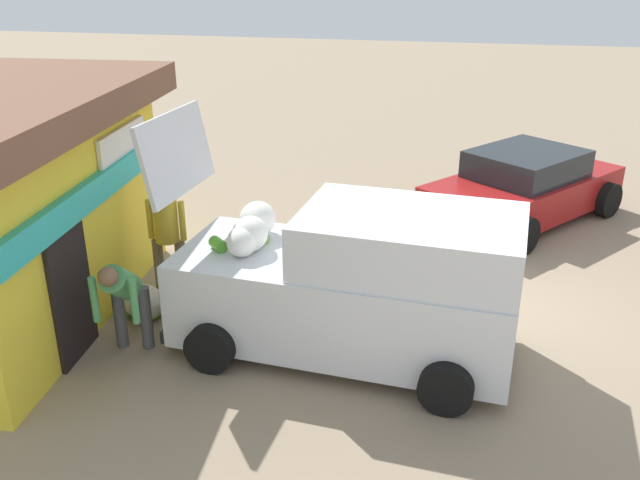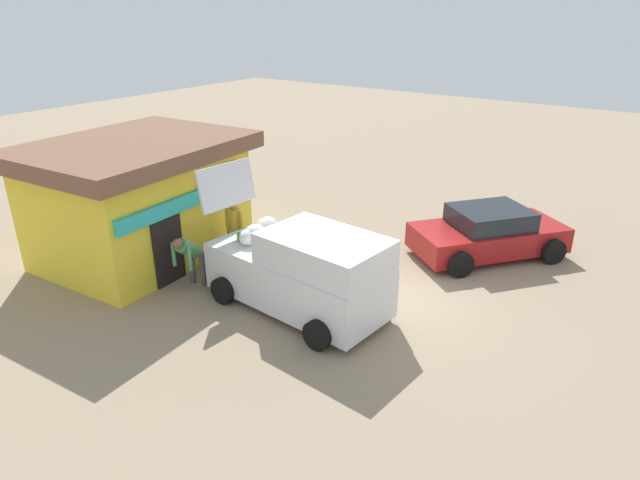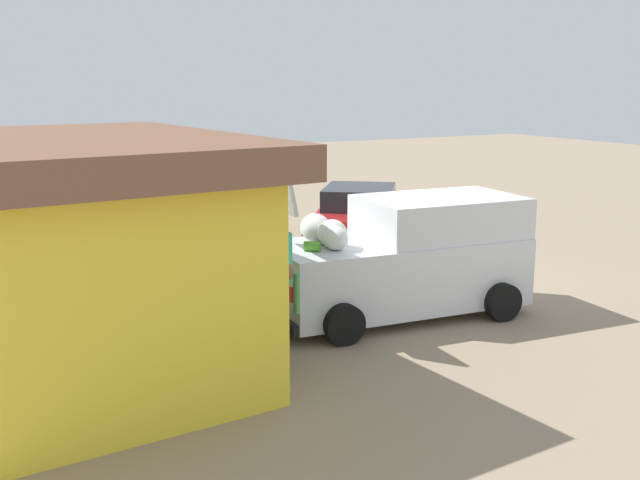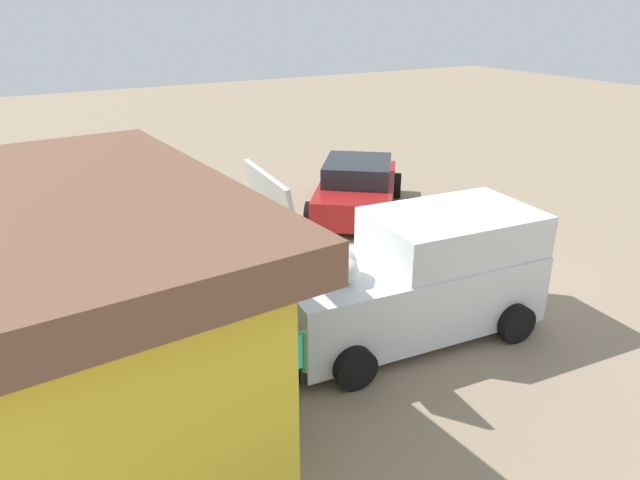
{
  "view_description": "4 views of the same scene",
  "coord_description": "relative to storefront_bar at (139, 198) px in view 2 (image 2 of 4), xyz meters",
  "views": [
    {
      "loc": [
        -8.66,
        0.1,
        4.73
      ],
      "look_at": [
        0.4,
        2.0,
        0.79
      ],
      "focal_mm": 38.79,
      "sensor_mm": 36.0,
      "label": 1
    },
    {
      "loc": [
        -9.66,
        -5.26,
        6.22
      ],
      "look_at": [
        0.82,
        2.16,
        0.72
      ],
      "focal_mm": 30.94,
      "sensor_mm": 36.0,
      "label": 2
    },
    {
      "loc": [
        -11.03,
        8.22,
        3.78
      ],
      "look_at": [
        1.34,
        1.41,
        0.79
      ],
      "focal_mm": 42.63,
      "sensor_mm": 36.0,
      "label": 3
    },
    {
      "loc": [
        -7.42,
        6.49,
        4.86
      ],
      "look_at": [
        0.13,
        2.17,
        1.28
      ],
      "focal_mm": 32.27,
      "sensor_mm": 36.0,
      "label": 4
    }
  ],
  "objects": [
    {
      "name": "parked_sedan",
      "position": [
        5.26,
        -7.52,
        -0.98
      ],
      "size": [
        4.23,
        3.86,
        1.32
      ],
      "color": "maroon",
      "rests_on": "ground_plane"
    },
    {
      "name": "ground_plane",
      "position": [
        1.28,
        -6.43,
        -1.6
      ],
      "size": [
        60.0,
        60.0,
        0.0
      ],
      "primitive_type": "plane",
      "color": "gray"
    },
    {
      "name": "customer_bending",
      "position": [
        -0.62,
        -2.47,
        -0.73
      ],
      "size": [
        0.81,
        0.58,
        1.39
      ],
      "color": "#4C4C51",
      "rests_on": "ground_plane"
    },
    {
      "name": "vendor_standing",
      "position": [
        1.04,
        -2.34,
        -0.59
      ],
      "size": [
        0.35,
        0.57,
        1.75
      ],
      "color": "#726047",
      "rests_on": "ground_plane"
    },
    {
      "name": "storefront_bar",
      "position": [
        0.0,
        0.0,
        0.0
      ],
      "size": [
        5.68,
        4.56,
        3.09
      ],
      "color": "yellow",
      "rests_on": "ground_plane"
    },
    {
      "name": "delivery_van",
      "position": [
        0.09,
        -5.21,
        -0.65
      ],
      "size": [
        2.4,
        4.48,
        2.89
      ],
      "color": "silver",
      "rests_on": "ground_plane"
    },
    {
      "name": "unloaded_banana_pile",
      "position": [
        0.36,
        -2.21,
        -1.39
      ],
      "size": [
        0.82,
        0.86,
        0.45
      ],
      "color": "silver",
      "rests_on": "ground_plane"
    },
    {
      "name": "paint_bucket",
      "position": [
        1.97,
        -2.95,
        -1.4
      ],
      "size": [
        0.31,
        0.31,
        0.4
      ],
      "primitive_type": "cylinder",
      "color": "blue",
      "rests_on": "ground_plane"
    }
  ]
}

